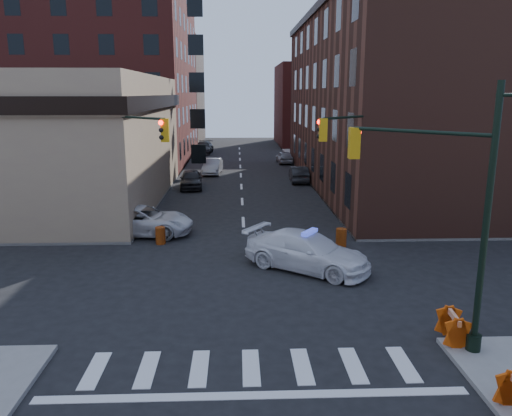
{
  "coord_description": "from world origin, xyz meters",
  "views": [
    {
      "loc": [
        -0.36,
        -19.9,
        7.8
      ],
      "look_at": [
        0.57,
        4.33,
        2.2
      ],
      "focal_mm": 35.0,
      "sensor_mm": 36.0,
      "label": 1
    }
  ],
  "objects": [
    {
      "name": "ground",
      "position": [
        0.0,
        0.0,
        0.0
      ],
      "size": [
        140.0,
        140.0,
        0.0
      ],
      "primitive_type": "plane",
      "color": "black",
      "rests_on": "ground"
    },
    {
      "name": "parked_car_enear",
      "position": [
        5.18,
        24.13,
        0.71
      ],
      "size": [
        1.59,
        4.32,
        1.41
      ],
      "primitive_type": "imported",
      "rotation": [
        0.0,
        0.0,
        3.12
      ],
      "color": "black",
      "rests_on": "ground"
    },
    {
      "name": "police_car",
      "position": [
        2.77,
        1.43,
        0.85
      ],
      "size": [
        6.13,
        5.28,
        1.69
      ],
      "primitive_type": "imported",
      "rotation": [
        0.0,
        0.0,
        0.96
      ],
      "color": "white",
      "rests_on": "ground"
    },
    {
      "name": "parked_car_efar",
      "position": [
        5.04,
        36.41,
        0.7
      ],
      "size": [
        1.87,
        4.21,
        1.41
      ],
      "primitive_type": "imported",
      "rotation": [
        0.0,
        0.0,
        3.19
      ],
      "color": "gray",
      "rests_on": "ground"
    },
    {
      "name": "signal_pole_nw",
      "position": [
        -5.85,
        5.34,
        4.34
      ],
      "size": [
        3.58,
        3.67,
        8.0
      ],
      "rotation": [
        0.0,
        0.0,
        -0.79
      ],
      "color": "black",
      "rests_on": "sidewalk_nw"
    },
    {
      "name": "signal_pole_se",
      "position": [
        6.04,
        -5.52,
        4.61
      ],
      "size": [
        5.4,
        5.27,
        8.0
      ],
      "rotation": [
        0.0,
        0.0,
        2.36
      ],
      "color": "black",
      "rests_on": "sidewalk_se"
    },
    {
      "name": "commercial_row_ne",
      "position": [
        13.0,
        22.5,
        7.0
      ],
      "size": [
        14.0,
        34.0,
        14.0
      ],
      "primitive_type": "cube",
      "color": "#4F2A1F",
      "rests_on": "ground"
    },
    {
      "name": "parked_car_wfar",
      "position": [
        -2.76,
        29.05,
        0.74
      ],
      "size": [
        1.93,
        4.62,
        1.49
      ],
      "primitive_type": "imported",
      "rotation": [
        0.0,
        0.0,
        -0.08
      ],
      "color": "#94969C",
      "rests_on": "ground"
    },
    {
      "name": "bank_building",
      "position": [
        -17.0,
        16.5,
        4.5
      ],
      "size": [
        22.0,
        22.0,
        9.0
      ],
      "primitive_type": "cube",
      "color": "#917D5F",
      "rests_on": "ground"
    },
    {
      "name": "sidewalk_ne",
      "position": [
        23.0,
        32.75,
        0.07
      ],
      "size": [
        34.0,
        54.5,
        0.15
      ],
      "primitive_type": "cube",
      "color": "gray",
      "rests_on": "ground"
    },
    {
      "name": "barricade_nw_a",
      "position": [
        -6.5,
        6.64,
        0.55
      ],
      "size": [
        1.16,
        0.74,
        0.8
      ],
      "primitive_type": null,
      "rotation": [
        0.0,
        0.0,
        0.21
      ],
      "color": "orange",
      "rests_on": "sidewalk_nw"
    },
    {
      "name": "apartment_block",
      "position": [
        -18.5,
        40.0,
        12.0
      ],
      "size": [
        25.0,
        25.0,
        24.0
      ],
      "primitive_type": "cube",
      "color": "#5C201D",
      "rests_on": "ground"
    },
    {
      "name": "barricade_nw_b",
      "position": [
        -9.26,
        7.97,
        0.55
      ],
      "size": [
        1.15,
        0.74,
        0.8
      ],
      "primitive_type": null,
      "rotation": [
        0.0,
        0.0,
        0.21
      ],
      "color": "#C03609",
      "rests_on": "sidewalk_nw"
    },
    {
      "name": "barrel_bank",
      "position": [
        -4.44,
        5.6,
        0.46
      ],
      "size": [
        0.59,
        0.59,
        0.91
      ],
      "primitive_type": "cylinder",
      "rotation": [
        0.0,
        0.0,
        -0.16
      ],
      "color": "orange",
      "rests_on": "ground"
    },
    {
      "name": "tree_ne_near",
      "position": [
        7.5,
        26.0,
        3.49
      ],
      "size": [
        3.0,
        3.0,
        4.85
      ],
      "color": "black",
      "rests_on": "sidewalk_ne"
    },
    {
      "name": "parked_car_wnear",
      "position": [
        -4.22,
        21.5,
        0.76
      ],
      "size": [
        2.14,
        4.61,
        1.53
      ],
      "primitive_type": "imported",
      "rotation": [
        0.0,
        0.0,
        0.08
      ],
      "color": "black",
      "rests_on": "ground"
    },
    {
      "name": "parked_car_wdeep",
      "position": [
        -4.73,
        46.14,
        0.78
      ],
      "size": [
        2.53,
        5.48,
        1.55
      ],
      "primitive_type": "imported",
      "rotation": [
        0.0,
        0.0,
        -0.07
      ],
      "color": "black",
      "rests_on": "ground"
    },
    {
      "name": "pedestrian_c",
      "position": [
        -12.58,
        7.88,
        1.08
      ],
      "size": [
        1.17,
        0.68,
        1.87
      ],
      "primitive_type": "imported",
      "rotation": [
        0.0,
        0.0,
        0.22
      ],
      "color": "#202330",
      "rests_on": "sidewalk_nw"
    },
    {
      "name": "barricade_se_a",
      "position": [
        6.4,
        -5.7,
        0.61
      ],
      "size": [
        0.74,
        1.29,
        0.93
      ],
      "primitive_type": null,
      "rotation": [
        0.0,
        0.0,
        1.47
      ],
      "color": "#C14A09",
      "rests_on": "sidewalk_se"
    },
    {
      "name": "pickup",
      "position": [
        -5.8,
        7.47,
        0.82
      ],
      "size": [
        6.1,
        3.26,
        1.63
      ],
      "primitive_type": "imported",
      "rotation": [
        0.0,
        0.0,
        1.47
      ],
      "color": "silver",
      "rests_on": "ground"
    },
    {
      "name": "pedestrian_b",
      "position": [
        -10.24,
        8.86,
        1.07
      ],
      "size": [
        1.07,
        0.96,
        1.84
      ],
      "primitive_type": "imported",
      "rotation": [
        0.0,
        0.0,
        0.34
      ],
      "color": "black",
      "rests_on": "sidewalk_nw"
    },
    {
      "name": "sidewalk_nw",
      "position": [
        -23.0,
        32.75,
        0.07
      ],
      "size": [
        34.0,
        54.5,
        0.15
      ],
      "primitive_type": "cube",
      "color": "gray",
      "rests_on": "ground"
    },
    {
      "name": "signal_pole_ne",
      "position": [
        5.84,
        5.35,
        4.34
      ],
      "size": [
        3.67,
        3.58,
        8.0
      ],
      "rotation": [
        0.0,
        0.0,
        -2.36
      ],
      "color": "black",
      "rests_on": "sidewalk_ne"
    },
    {
      "name": "barrel_road",
      "position": [
        5.0,
        4.68,
        0.49
      ],
      "size": [
        0.67,
        0.67,
        0.98
      ],
      "primitive_type": "cylinder",
      "rotation": [
        0.0,
        0.0,
        0.25
      ],
      "color": "orange",
      "rests_on": "ground"
    },
    {
      "name": "filler_nw",
      "position": [
        -16.0,
        62.0,
        8.0
      ],
      "size": [
        20.0,
        18.0,
        16.0
      ],
      "primitive_type": "cube",
      "color": "brown",
      "rests_on": "ground"
    },
    {
      "name": "tree_ne_far",
      "position": [
        7.5,
        34.0,
        3.49
      ],
      "size": [
        3.0,
        3.0,
        4.85
      ],
      "color": "black",
      "rests_on": "sidewalk_ne"
    },
    {
      "name": "pedestrian_a",
      "position": [
        -10.06,
        8.36,
        1.12
      ],
      "size": [
        0.74,
        0.51,
        1.94
      ],
      "primitive_type": "imported",
      "rotation": [
        0.0,
        0.0,
        -0.06
      ],
      "color": "black",
      "rests_on": "sidewalk_nw"
    },
    {
      "name": "filler_ne",
      "position": [
        14.0,
        58.0,
        6.0
      ],
      "size": [
        16.0,
        16.0,
        12.0
      ],
      "primitive_type": "cube",
      "color": "#5C201D",
      "rests_on": "ground"
    }
  ]
}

